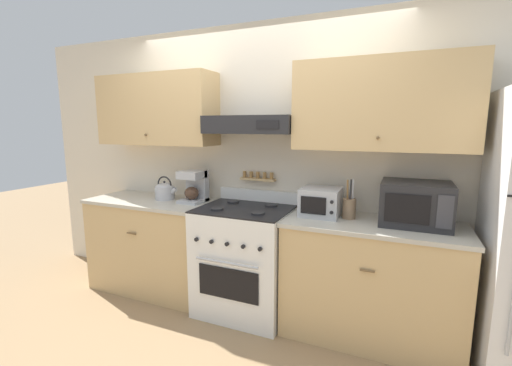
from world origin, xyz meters
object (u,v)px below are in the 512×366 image
Objects in this scene: stove_range at (245,259)px; utensil_crock at (349,208)px; coffee_maker at (194,186)px; tea_kettle at (165,191)px; microwave at (415,204)px; toaster_oven at (321,202)px.

stove_range is 1.02m from utensil_crock.
utensil_crock is at bearing 5.94° from stove_range.
stove_range is 0.85m from coffee_maker.
utensil_crock reaches higher than tea_kettle.
microwave reaches higher than tea_kettle.
tea_kettle is 0.81× the size of coffee_maker.
stove_range is 3.37× the size of toaster_oven.
tea_kettle reaches higher than stove_range.
microwave is 0.47m from utensil_crock.
toaster_oven is at bearing -1.45° from coffee_maker.
stove_range is at bearing -5.62° from tea_kettle.
utensil_crock is (1.78, 0.00, -0.00)m from tea_kettle.
microwave reaches higher than stove_range.
tea_kettle is 0.78× the size of utensil_crock.
stove_range is 3.50× the size of coffee_maker.
microwave is at bearing 2.18° from utensil_crock.
utensil_crock is at bearing -177.82° from microwave.
microwave is at bearing 4.62° from stove_range.
tea_kettle reaches higher than toaster_oven.
tea_kettle is 0.77× the size of toaster_oven.
tea_kettle is at bearing -180.00° from utensil_crock.
utensil_crock reaches higher than stove_range.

